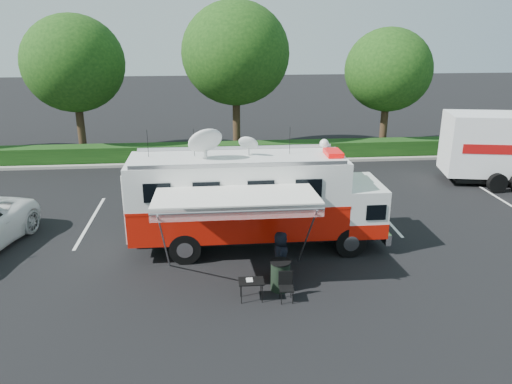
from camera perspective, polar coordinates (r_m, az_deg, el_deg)
The scene contains 9 objects.
ground_plane at distance 18.04m, azimuth 0.15°, elevation -6.23°, with size 120.00×120.00×0.00m, color black.
back_border at distance 29.40m, azimuth -0.02°, elevation 13.74°, with size 60.00×6.14×8.87m.
stall_lines at distance 20.75m, azimuth -2.02°, elevation -2.76°, with size 24.12×5.50×0.01m.
command_truck at distance 17.34m, azimuth -0.10°, elevation -0.80°, with size 8.85×2.43×4.25m.
awning at distance 14.60m, azimuth -2.30°, elevation -0.86°, with size 4.83×2.51×2.92m.
person at distance 15.99m, azimuth 2.77°, elevation -9.76°, with size 0.76×0.50×1.56m, color black.
folding_table at distance 14.56m, azimuth -0.55°, elevation -10.26°, with size 0.73×0.52×0.62m.
folding_chair at distance 14.63m, azimuth 3.44°, elevation -10.43°, with size 0.43×0.44×0.86m.
trash_bin at distance 15.15m, azimuth 2.80°, elevation -9.47°, with size 0.63×0.63×0.94m.
Camera 1 is at (-1.56, -16.25, 7.68)m, focal length 35.00 mm.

